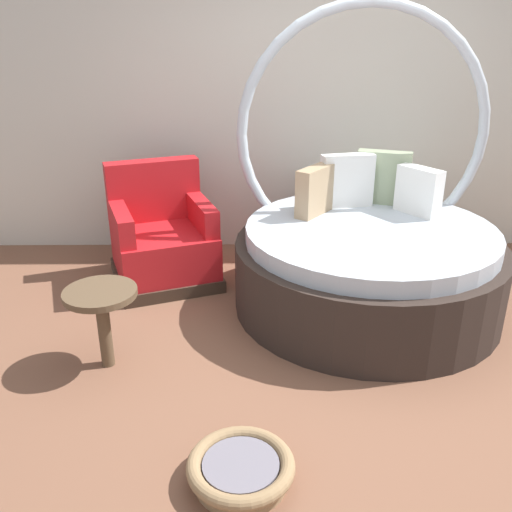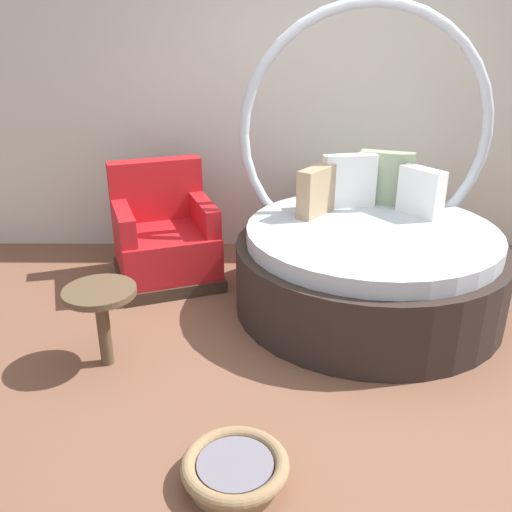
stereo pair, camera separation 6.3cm
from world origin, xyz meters
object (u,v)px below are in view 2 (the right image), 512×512
object	(u,v)px
round_daybed	(368,251)
red_armchair	(165,240)
side_table	(101,303)
pet_basket	(235,469)

from	to	relation	value
round_daybed	red_armchair	size ratio (longest dim) A/B	2.11
red_armchair	side_table	world-z (taller)	red_armchair
red_armchair	side_table	distance (m)	1.29
red_armchair	pet_basket	distance (m)	2.36
round_daybed	red_armchair	world-z (taller)	round_daybed
round_daybed	red_armchair	distance (m)	1.64
round_daybed	side_table	distance (m)	1.95
round_daybed	red_armchair	bearing A→B (deg)	164.47
red_armchair	pet_basket	world-z (taller)	red_armchair
red_armchair	side_table	xyz separation A→B (m)	(-0.18, -1.27, 0.10)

